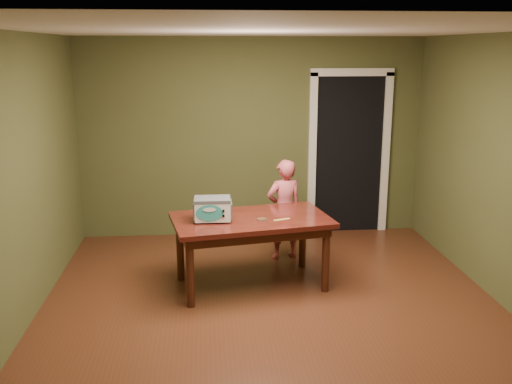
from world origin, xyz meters
TOP-DOWN VIEW (x-y plane):
  - floor at (0.00, 0.00)m, footprint 5.00×5.00m
  - room_shell at (0.00, 0.00)m, footprint 4.52×5.02m
  - doorway at (1.30, 2.78)m, footprint 1.10×0.66m
  - dining_table at (-0.16, 0.72)m, footprint 1.73×1.17m
  - toy_oven at (-0.56, 0.64)m, footprint 0.39×0.27m
  - baking_pan at (-0.06, 0.60)m, footprint 0.10×0.10m
  - spatula at (0.15, 0.61)m, footprint 0.18×0.08m
  - child at (0.30, 1.50)m, footprint 0.50×0.40m

SIDE VIEW (x-z plane):
  - floor at x=0.00m, z-range 0.00..0.00m
  - child at x=0.30m, z-range 0.00..1.20m
  - dining_table at x=-0.16m, z-range 0.28..1.03m
  - spatula at x=0.15m, z-range 0.75..0.76m
  - baking_pan at x=-0.06m, z-range 0.75..0.77m
  - toy_oven at x=-0.56m, z-range 0.76..1.00m
  - doorway at x=1.30m, z-range -0.07..2.18m
  - room_shell at x=0.00m, z-range 0.40..3.01m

